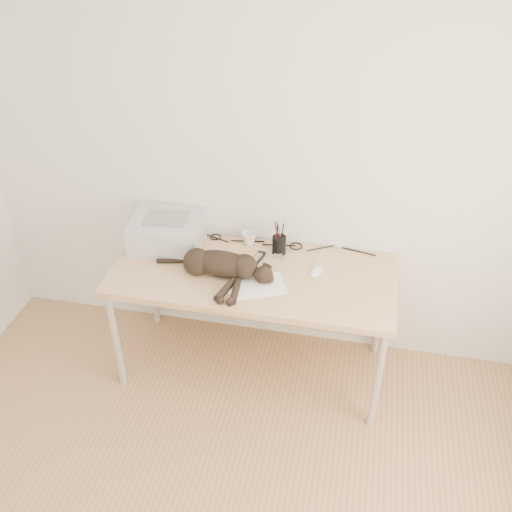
% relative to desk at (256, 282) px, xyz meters
% --- Properties ---
extents(wall_back, '(3.50, 0.00, 3.50)m').
position_rel_desk_xyz_m(wall_back, '(0.00, 0.27, 0.69)').
color(wall_back, silver).
rests_on(wall_back, floor).
extents(desk, '(1.60, 0.70, 0.74)m').
position_rel_desk_xyz_m(desk, '(0.00, 0.00, 0.00)').
color(desk, tan).
rests_on(desk, floor).
extents(printer, '(0.44, 0.39, 0.20)m').
position_rel_desk_xyz_m(printer, '(-0.55, 0.08, 0.23)').
color(printer, '#B1B0B5').
rests_on(printer, desk).
extents(papers, '(0.36, 0.30, 0.01)m').
position_rel_desk_xyz_m(papers, '(0.04, -0.19, 0.14)').
color(papers, white).
rests_on(papers, desk).
extents(cat, '(0.70, 0.33, 0.16)m').
position_rel_desk_xyz_m(cat, '(-0.18, -0.15, 0.20)').
color(cat, black).
rests_on(cat, desk).
extents(mug, '(0.12, 0.12, 0.08)m').
position_rel_desk_xyz_m(mug, '(-0.08, 0.19, 0.17)').
color(mug, white).
rests_on(mug, desk).
extents(pen_cup, '(0.08, 0.08, 0.21)m').
position_rel_desk_xyz_m(pen_cup, '(0.11, 0.14, 0.19)').
color(pen_cup, black).
rests_on(pen_cup, desk).
extents(remote_grey, '(0.05, 0.18, 0.02)m').
position_rel_desk_xyz_m(remote_grey, '(0.11, 0.16, 0.14)').
color(remote_grey, gray).
rests_on(remote_grey, desk).
extents(remote_black, '(0.09, 0.17, 0.02)m').
position_rel_desk_xyz_m(remote_black, '(-0.01, 0.03, 0.14)').
color(remote_black, black).
rests_on(remote_black, desk).
extents(mouse, '(0.09, 0.13, 0.04)m').
position_rel_desk_xyz_m(mouse, '(0.35, -0.01, 0.15)').
color(mouse, white).
rests_on(mouse, desk).
extents(cable_tangle, '(1.36, 0.08, 0.01)m').
position_rel_desk_xyz_m(cable_tangle, '(0.00, 0.22, 0.14)').
color(cable_tangle, black).
rests_on(cable_tangle, desk).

